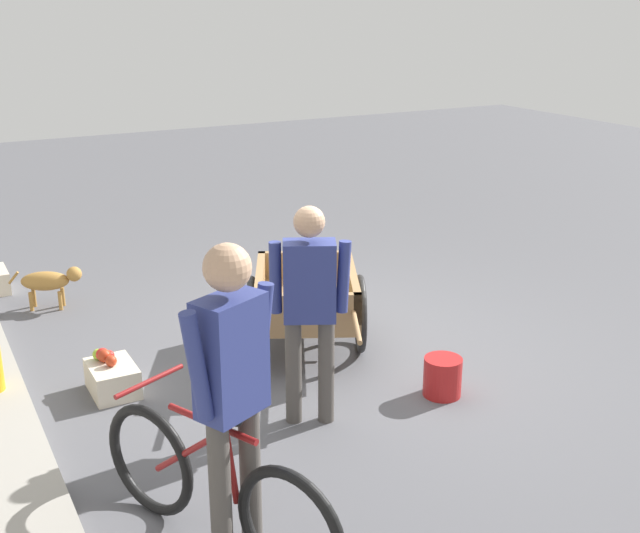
{
  "coord_description": "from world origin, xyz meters",
  "views": [
    {
      "loc": [
        -5.18,
        2.86,
        2.75
      ],
      "look_at": [
        0.07,
        0.05,
        0.75
      ],
      "focal_mm": 44.83,
      "sensor_mm": 36.0,
      "label": 1
    }
  ],
  "objects_px": {
    "vendor_person": "(310,298)",
    "fruit_cart": "(306,301)",
    "bicycle": "(215,488)",
    "dog": "(49,281)",
    "mixed_fruit_crate": "(112,376)",
    "cyclist_person": "(232,378)",
    "plastic_bucket": "(443,377)"
  },
  "relations": [
    {
      "from": "fruit_cart",
      "to": "bicycle",
      "type": "xyz_separation_m",
      "value": [
        -1.97,
        1.55,
        -0.08
      ]
    },
    {
      "from": "dog",
      "to": "plastic_bucket",
      "type": "xyz_separation_m",
      "value": [
        -3.13,
        -2.18,
        -0.12
      ]
    },
    {
      "from": "plastic_bucket",
      "to": "mixed_fruit_crate",
      "type": "xyz_separation_m",
      "value": [
        1.18,
        2.11,
        -0.02
      ]
    },
    {
      "from": "fruit_cart",
      "to": "bicycle",
      "type": "height_order",
      "value": "bicycle"
    },
    {
      "from": "bicycle",
      "to": "plastic_bucket",
      "type": "height_order",
      "value": "bicycle"
    },
    {
      "from": "cyclist_person",
      "to": "dog",
      "type": "distance_m",
      "value": 4.16
    },
    {
      "from": "mixed_fruit_crate",
      "to": "fruit_cart",
      "type": "bearing_deg",
      "value": -91.04
    },
    {
      "from": "dog",
      "to": "mixed_fruit_crate",
      "type": "xyz_separation_m",
      "value": [
        -1.95,
        -0.07,
        -0.14
      ]
    },
    {
      "from": "fruit_cart",
      "to": "cyclist_person",
      "type": "bearing_deg",
      "value": 144.91
    },
    {
      "from": "fruit_cart",
      "to": "dog",
      "type": "distance_m",
      "value": 2.59
    },
    {
      "from": "dog",
      "to": "plastic_bucket",
      "type": "bearing_deg",
      "value": -145.11
    },
    {
      "from": "fruit_cart",
      "to": "vendor_person",
      "type": "height_order",
      "value": "vendor_person"
    },
    {
      "from": "bicycle",
      "to": "cyclist_person",
      "type": "relative_size",
      "value": 0.9
    },
    {
      "from": "cyclist_person",
      "to": "mixed_fruit_crate",
      "type": "relative_size",
      "value": 3.87
    },
    {
      "from": "bicycle",
      "to": "mixed_fruit_crate",
      "type": "relative_size",
      "value": 3.48
    },
    {
      "from": "fruit_cart",
      "to": "plastic_bucket",
      "type": "xyz_separation_m",
      "value": [
        -1.15,
        -0.52,
        -0.29
      ]
    },
    {
      "from": "fruit_cart",
      "to": "bicycle",
      "type": "distance_m",
      "value": 2.51
    },
    {
      "from": "vendor_person",
      "to": "mixed_fruit_crate",
      "type": "xyz_separation_m",
      "value": [
        1.06,
        1.09,
        -0.77
      ]
    },
    {
      "from": "fruit_cart",
      "to": "vendor_person",
      "type": "relative_size",
      "value": 1.2
    },
    {
      "from": "bicycle",
      "to": "dog",
      "type": "relative_size",
      "value": 2.43
    },
    {
      "from": "fruit_cart",
      "to": "vendor_person",
      "type": "xyz_separation_m",
      "value": [
        -1.03,
        0.5,
        0.46
      ]
    },
    {
      "from": "dog",
      "to": "plastic_bucket",
      "type": "distance_m",
      "value": 3.82
    },
    {
      "from": "cyclist_person",
      "to": "dog",
      "type": "bearing_deg",
      "value": 2.47
    },
    {
      "from": "fruit_cart",
      "to": "dog",
      "type": "xyz_separation_m",
      "value": [
        1.98,
        1.66,
        -0.17
      ]
    },
    {
      "from": "dog",
      "to": "bicycle",
      "type": "bearing_deg",
      "value": -178.36
    },
    {
      "from": "bicycle",
      "to": "dog",
      "type": "bearing_deg",
      "value": 1.64
    },
    {
      "from": "bicycle",
      "to": "plastic_bucket",
      "type": "distance_m",
      "value": 2.24
    },
    {
      "from": "vendor_person",
      "to": "fruit_cart",
      "type": "bearing_deg",
      "value": -25.92
    },
    {
      "from": "dog",
      "to": "mixed_fruit_crate",
      "type": "height_order",
      "value": "dog"
    },
    {
      "from": "vendor_person",
      "to": "cyclist_person",
      "type": "height_order",
      "value": "cyclist_person"
    },
    {
      "from": "mixed_fruit_crate",
      "to": "vendor_person",
      "type": "bearing_deg",
      "value": -134.2
    },
    {
      "from": "bicycle",
      "to": "mixed_fruit_crate",
      "type": "distance_m",
      "value": 2.01
    }
  ]
}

